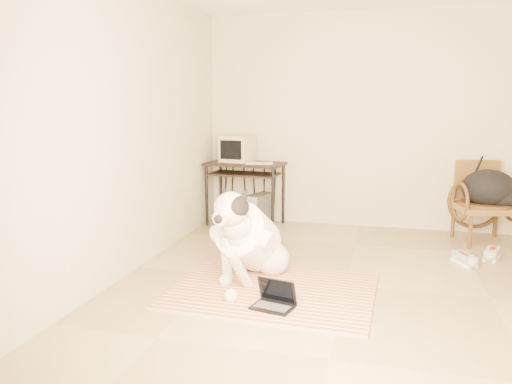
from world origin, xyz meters
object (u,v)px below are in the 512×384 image
at_px(crt_monitor, 237,149).
at_px(rattan_chair, 483,202).
at_px(dog, 248,240).
at_px(computer_desk, 245,171).
at_px(pc_tower, 260,209).
at_px(laptop, 274,300).
at_px(backpack, 491,190).

height_order(crt_monitor, rattan_chair, crt_monitor).
xyz_separation_m(dog, crt_monitor, (-0.71, 2.05, 0.62)).
height_order(dog, crt_monitor, crt_monitor).
height_order(dog, computer_desk, dog).
xyz_separation_m(computer_desk, crt_monitor, (-0.12, 0.07, 0.29)).
bearing_deg(pc_tower, dog, -78.93).
distance_m(computer_desk, rattan_chair, 2.87).
height_order(computer_desk, pc_tower, computer_desk).
xyz_separation_m(laptop, rattan_chair, (1.89, 2.48, 0.39)).
bearing_deg(backpack, dog, -142.13).
bearing_deg(laptop, pc_tower, 106.34).
bearing_deg(laptop, dog, 121.87).
bearing_deg(laptop, computer_desk, 110.39).
height_order(dog, backpack, dog).
xyz_separation_m(crt_monitor, rattan_chair, (2.98, -0.17, -0.53)).
height_order(pc_tower, rattan_chair, rattan_chair).
bearing_deg(rattan_chair, pc_tower, 176.94).
bearing_deg(computer_desk, pc_tower, 13.39).
height_order(laptop, crt_monitor, crt_monitor).
bearing_deg(laptop, backpack, 50.99).
relative_size(laptop, computer_desk, 0.35).
xyz_separation_m(rattan_chair, backpack, (0.06, -0.07, 0.16)).
xyz_separation_m(pc_tower, backpack, (2.72, -0.22, 0.41)).
relative_size(dog, backpack, 2.09).
relative_size(crt_monitor, rattan_chair, 0.48).
relative_size(laptop, backpack, 0.58).
relative_size(pc_tower, rattan_chair, 0.51).
relative_size(pc_tower, backpack, 0.76).
bearing_deg(rattan_chair, backpack, -51.72).
distance_m(computer_desk, backpack, 2.92).
bearing_deg(crt_monitor, dog, -70.94).
xyz_separation_m(pc_tower, rattan_chair, (2.66, -0.14, 0.26)).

